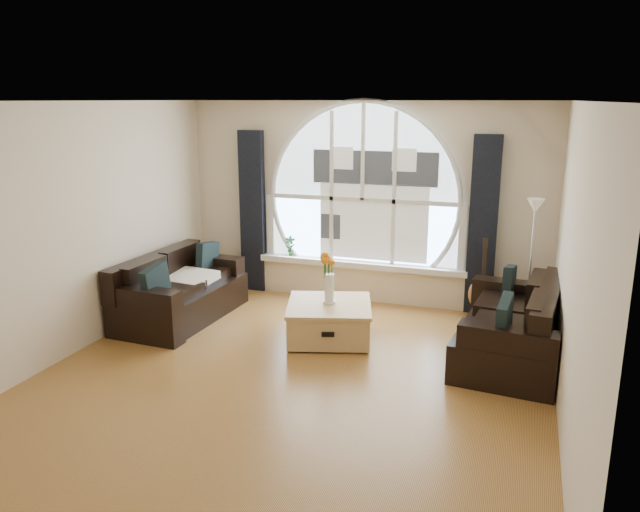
{
  "coord_description": "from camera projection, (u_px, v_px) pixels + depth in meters",
  "views": [
    {
      "loc": [
        2.08,
        -5.28,
        2.72
      ],
      "look_at": [
        0.0,
        0.9,
        1.05
      ],
      "focal_mm": 34.57,
      "sensor_mm": 36.0,
      "label": 1
    }
  ],
  "objects": [
    {
      "name": "curtain_left",
      "position": [
        253.0,
        212.0,
        8.79
      ],
      "size": [
        0.35,
        0.12,
        2.3
      ],
      "primitive_type": "cube",
      "color": "black",
      "rests_on": "ground"
    },
    {
      "name": "guitar",
      "position": [
        484.0,
        277.0,
        7.79
      ],
      "size": [
        0.4,
        0.3,
        1.06
      ],
      "primitive_type": "cube",
      "rotation": [
        0.0,
        0.0,
        0.17
      ],
      "color": "brown",
      "rests_on": "ground"
    },
    {
      "name": "coffee_chest",
      "position": [
        329.0,
        319.0,
        7.14
      ],
      "size": [
        1.18,
        1.18,
        0.47
      ],
      "primitive_type": "cube",
      "rotation": [
        0.0,
        0.0,
        0.28
      ],
      "color": "tan",
      "rests_on": "ground"
    },
    {
      "name": "neighbor_house",
      "position": [
        374.0,
        193.0,
        8.23
      ],
      "size": [
        1.7,
        0.02,
        1.5
      ],
      "primitive_type": "cube",
      "color": "silver",
      "rests_on": "wall_back"
    },
    {
      "name": "window_frame",
      "position": [
        363.0,
        183.0,
        8.24
      ],
      "size": [
        2.76,
        0.08,
        2.15
      ],
      "primitive_type": "cube",
      "color": "white",
      "rests_on": "wall_back"
    },
    {
      "name": "sofa_right",
      "position": [
        510.0,
        323.0,
        6.56
      ],
      "size": [
        1.12,
        1.94,
        0.82
      ],
      "primitive_type": "cube",
      "rotation": [
        0.0,
        0.0,
        -0.11
      ],
      "color": "black",
      "rests_on": "ground"
    },
    {
      "name": "wall_front",
      "position": [
        104.0,
        361.0,
        3.31
      ],
      "size": [
        5.0,
        0.01,
        2.7
      ],
      "primitive_type": "cube",
      "color": "beige",
      "rests_on": "ground"
    },
    {
      "name": "wall_right",
      "position": [
        573.0,
        270.0,
        5.06
      ],
      "size": [
        0.01,
        5.5,
        2.7
      ],
      "primitive_type": "cube",
      "color": "beige",
      "rests_on": "ground"
    },
    {
      "name": "wall_left",
      "position": [
        73.0,
        230.0,
        6.61
      ],
      "size": [
        0.01,
        5.5,
        2.7
      ],
      "primitive_type": "cube",
      "color": "beige",
      "rests_on": "ground"
    },
    {
      "name": "throw_blanket",
      "position": [
        190.0,
        279.0,
        7.82
      ],
      "size": [
        0.62,
        0.62,
        0.1
      ],
      "primitive_type": "cube",
      "rotation": [
        0.0,
        0.0,
        -0.13
      ],
      "color": "silver",
      "rests_on": "sofa_left"
    },
    {
      "name": "curtain_right",
      "position": [
        483.0,
        226.0,
        7.8
      ],
      "size": [
        0.35,
        0.12,
        2.3
      ],
      "primitive_type": "cube",
      "color": "black",
      "rests_on": "ground"
    },
    {
      "name": "potted_plant",
      "position": [
        290.0,
        246.0,
        8.75
      ],
      "size": [
        0.18,
        0.15,
        0.29
      ],
      "primitive_type": "imported",
      "rotation": [
        0.0,
        0.0,
        0.36
      ],
      "color": "#1E6023",
      "rests_on": "window_sill"
    },
    {
      "name": "ground",
      "position": [
        291.0,
        378.0,
        6.17
      ],
      "size": [
        5.0,
        5.5,
        0.01
      ],
      "primitive_type": "cube",
      "color": "brown",
      "rests_on": "ground"
    },
    {
      "name": "sofa_left",
      "position": [
        181.0,
        288.0,
        7.77
      ],
      "size": [
        1.01,
        1.88,
        0.82
      ],
      "primitive_type": "cube",
      "rotation": [
        0.0,
        0.0,
        -0.05
      ],
      "color": "black",
      "rests_on": "ground"
    },
    {
      "name": "wall_back",
      "position": [
        363.0,
        203.0,
        8.36
      ],
      "size": [
        5.0,
        0.01,
        2.7
      ],
      "primitive_type": "cube",
      "color": "beige",
      "rests_on": "ground"
    },
    {
      "name": "vase_flowers",
      "position": [
        329.0,
        271.0,
        7.02
      ],
      "size": [
        0.24,
        0.24,
        0.7
      ],
      "primitive_type": "cube",
      "color": "white",
      "rests_on": "coffee_chest"
    },
    {
      "name": "window_sill",
      "position": [
        360.0,
        264.0,
        8.47
      ],
      "size": [
        2.9,
        0.22,
        0.08
      ],
      "primitive_type": "cube",
      "color": "white",
      "rests_on": "wall_back"
    },
    {
      "name": "floor_lamp",
      "position": [
        530.0,
        266.0,
        7.29
      ],
      "size": [
        0.24,
        0.24,
        1.6
      ],
      "primitive_type": "cube",
      "color": "#B2B2B2",
      "rests_on": "ground"
    },
    {
      "name": "ceiling",
      "position": [
        288.0,
        101.0,
        5.5
      ],
      "size": [
        5.0,
        5.5,
        0.01
      ],
      "primitive_type": "cube",
      "color": "silver",
      "rests_on": "ground"
    },
    {
      "name": "attic_slope",
      "position": [
        545.0,
        146.0,
        4.91
      ],
      "size": [
        0.92,
        5.5,
        0.72
      ],
      "primitive_type": "cube",
      "color": "silver",
      "rests_on": "ground"
    },
    {
      "name": "arched_window",
      "position": [
        363.0,
        183.0,
        8.26
      ],
      "size": [
        2.6,
        0.06,
        2.15
      ],
      "primitive_type": "cube",
      "color": "silver",
      "rests_on": "wall_back"
    }
  ]
}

